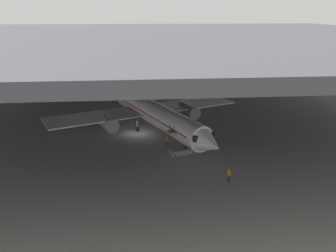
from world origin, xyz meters
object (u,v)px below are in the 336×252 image
Objects in this scene: airplane_main at (155,113)px; baggage_tug at (99,121)px; boarding_stairs at (182,149)px; crew_worker_by_stairs at (167,140)px; airplane_distant at (82,73)px; crew_worker_near_nose at (229,175)px.

airplane_main reaches higher than baggage_tug.
boarding_stairs is at bearing -70.79° from airplane_main.
crew_worker_by_stairs is 0.69× the size of baggage_tug.
airplane_distant reaches higher than boarding_stairs.
airplane_distant is at bearing 112.43° from airplane_main.
airplane_main is 20.15× the size of crew_worker_by_stairs.
boarding_stairs is 10.54m from crew_worker_near_nose.
boarding_stairs is 1.87× the size of baggage_tug.
crew_worker_near_nose is at bearing -67.89° from airplane_main.
boarding_stairs is 0.14× the size of airplane_distant.
airplane_main is at bearing 102.57° from crew_worker_by_stairs.
crew_worker_by_stairs is at bearing 120.62° from boarding_stairs.
crew_worker_by_stairs is 53.61m from airplane_distant.
airplane_main is 47.25m from airplane_distant.
crew_worker_near_nose is 67.82m from airplane_distant.
baggage_tug is (-11.41, 12.48, -0.45)m from crew_worker_by_stairs.
crew_worker_by_stairs is (-1.91, 3.22, 0.25)m from boarding_stairs.
crew_worker_by_stairs reaches higher than baggage_tug.
airplane_main reaches higher than crew_worker_near_nose.
boarding_stairs reaches higher than crew_worker_by_stairs.
crew_worker_by_stairs is (-6.34, 12.78, -0.01)m from crew_worker_near_nose.
baggage_tug is (-10.01, 6.23, -2.90)m from airplane_main.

